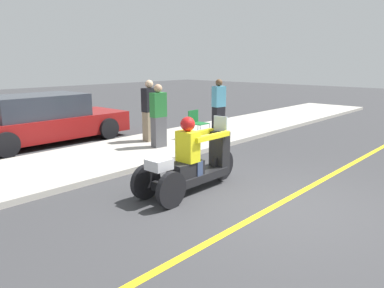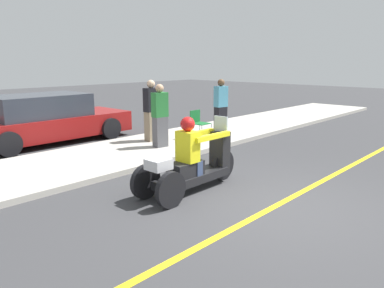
{
  "view_description": "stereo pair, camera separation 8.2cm",
  "coord_description": "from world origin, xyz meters",
  "views": [
    {
      "loc": [
        -5.2,
        -2.89,
        2.35
      ],
      "look_at": [
        -0.34,
        1.53,
        0.88
      ],
      "focal_mm": 35.0,
      "sensor_mm": 36.0,
      "label": 1
    },
    {
      "loc": [
        -5.15,
        -2.95,
        2.35
      ],
      "look_at": [
        -0.34,
        1.53,
        0.88
      ],
      "focal_mm": 35.0,
      "sensor_mm": 36.0,
      "label": 2
    }
  ],
  "objects": [
    {
      "name": "folding_chair_set_back",
      "position": [
        2.86,
        4.26,
        0.62
      ],
      "size": [
        0.48,
        0.48,
        0.82
      ],
      "color": "#A5A8AD",
      "rests_on": "sidewalk_strip"
    },
    {
      "name": "sidewalk_strip",
      "position": [
        0.0,
        4.6,
        0.06
      ],
      "size": [
        28.0,
        2.8,
        0.12
      ],
      "color": "#B2ADA3",
      "rests_on": "ground"
    },
    {
      "name": "spectator_near_curb",
      "position": [
        1.72,
        5.0,
        0.95
      ],
      "size": [
        0.41,
        0.25,
        1.72
      ],
      "color": "gray",
      "rests_on": "sidewalk_strip"
    },
    {
      "name": "lane_stripe",
      "position": [
        -0.34,
        0.0,
        0.0
      ],
      "size": [
        24.0,
        0.12,
        0.01
      ],
      "color": "gold",
      "rests_on": "ground"
    },
    {
      "name": "parked_car_lot_left",
      "position": [
        -0.18,
        7.51,
        0.67
      ],
      "size": [
        4.68,
        2.06,
        1.41
      ],
      "color": "maroon",
      "rests_on": "ground"
    },
    {
      "name": "motorcycle_trike",
      "position": [
        -0.34,
        1.53,
        0.5
      ],
      "size": [
        2.36,
        0.73,
        1.39
      ],
      "color": "black",
      "rests_on": "ground"
    },
    {
      "name": "ground_plane",
      "position": [
        0.0,
        0.0,
        0.0
      ],
      "size": [
        60.0,
        60.0,
        0.0
      ],
      "primitive_type": "plane",
      "color": "#38383A"
    },
    {
      "name": "spectator_with_child",
      "position": [
        4.05,
        4.38,
        0.93
      ],
      "size": [
        0.43,
        0.3,
        1.68
      ],
      "color": "black",
      "rests_on": "sidewalk_strip"
    },
    {
      "name": "spectator_far_back",
      "position": [
        1.36,
        4.26,
        0.91
      ],
      "size": [
        0.42,
        0.28,
        1.65
      ],
      "color": "#515156",
      "rests_on": "sidewalk_strip"
    }
  ]
}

